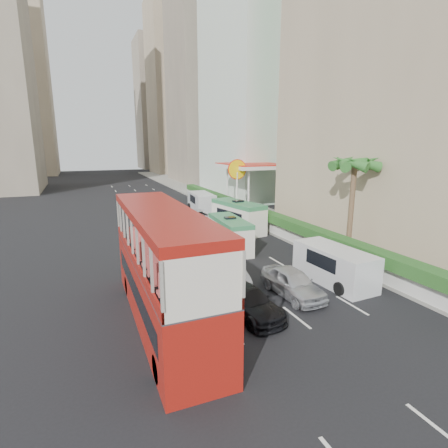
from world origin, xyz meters
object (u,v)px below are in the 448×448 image
panel_van_far (202,202)px  palm_tree (351,210)px  shell_station (252,187)px  double_decker_bus (163,267)px  car_black (247,314)px  van_asset (199,225)px  panel_van_near (334,265)px  minibus_near (230,234)px  car_silver_lane_b (292,296)px  minibus_far (238,216)px  car_silver_lane_a (226,283)px

panel_van_far → palm_tree: bearing=-75.4°
palm_tree → shell_station: palm_tree is taller
double_decker_bus → car_black: size_ratio=2.50×
van_asset → panel_van_near: panel_van_near is taller
van_asset → panel_van_near: (2.49, -16.76, 1.00)m
car_black → panel_van_far: bearing=67.8°
minibus_near → panel_van_far: (2.97, 15.30, -0.11)m
car_silver_lane_b → panel_van_far: 24.38m
double_decker_bus → panel_van_far: (9.98, 24.23, -1.46)m
van_asset → panel_van_near: 16.97m
double_decker_bus → car_black: 4.54m
car_silver_lane_b → shell_station: (9.27, 22.91, 2.75)m
minibus_near → panel_van_near: minibus_near is taller
minibus_far → panel_van_near: size_ratio=1.20×
double_decker_bus → minibus_near: (7.00, 8.93, -1.35)m
minibus_near → shell_station: (9.00, 14.07, 1.57)m
palm_tree → van_asset: bearing=115.1°
car_silver_lane_a → van_asset: (3.27, 14.62, 0.00)m
minibus_near → panel_van_near: size_ratio=1.06×
car_black → panel_van_far: 25.86m
car_silver_lane_a → minibus_near: 6.74m
car_silver_lane_a → minibus_far: 12.52m
car_silver_lane_a → minibus_near: bearing=73.4°
double_decker_bus → car_silver_lane_a: (4.18, 2.93, -2.53)m
car_silver_lane_a → van_asset: car_silver_lane_a is taller
car_silver_lane_a → car_silver_lane_b: (2.55, -2.84, 0.00)m
double_decker_bus → minibus_near: 11.43m
car_silver_lane_b → car_black: size_ratio=0.97×
van_asset → palm_tree: palm_tree is taller
car_silver_lane_b → shell_station: 24.87m
van_asset → panel_van_near: size_ratio=1.02×
panel_van_far → car_silver_lane_a: bearing=-101.3°
minibus_near → car_silver_lane_b: bearing=-88.1°
car_black → minibus_far: 16.12m
panel_van_near → shell_station: size_ratio=0.63×
car_silver_lane_a → palm_tree: palm_tree is taller
palm_tree → shell_station: size_ratio=0.80×
car_silver_lane_b → minibus_near: bearing=86.6°
car_black → double_decker_bus: bearing=159.2°
minibus_near → shell_station: size_ratio=0.66×
minibus_near → panel_van_far: minibus_near is taller
double_decker_bus → car_silver_lane_a: bearing=35.1°
car_silver_lane_b → car_black: 3.18m
van_asset → car_black: bearing=-110.5°
van_asset → shell_station: (8.55, 5.45, 2.75)m
double_decker_bus → car_black: double_decker_bus is taller
van_asset → panel_van_far: 7.22m
van_asset → minibus_near: 8.71m
van_asset → minibus_far: bearing=-63.9°
van_asset → shell_station: bearing=23.5°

